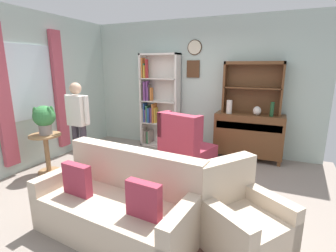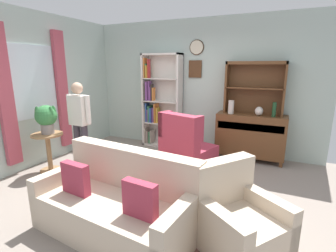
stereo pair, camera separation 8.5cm
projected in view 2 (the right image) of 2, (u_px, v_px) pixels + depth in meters
name	position (u px, v px, depth m)	size (l,w,h in m)	color
ground_plane	(157.00, 188.00, 3.87)	(5.40, 4.60, 0.02)	gray
wall_back	(201.00, 86.00, 5.42)	(5.00, 0.09, 2.80)	#ADC1B7
wall_left	(33.00, 90.00, 4.56)	(0.16, 4.20, 2.80)	#ADC1B7
area_rug	(160.00, 200.00, 3.52)	(2.22, 1.86, 0.01)	brown
bookshelf	(159.00, 103.00, 5.73)	(0.90, 0.30, 2.10)	silver
sideboard	(250.00, 135.00, 4.94)	(1.30, 0.45, 0.92)	brown
sideboard_hutch	(255.00, 81.00, 4.79)	(1.10, 0.26, 1.00)	brown
vase_tall	(231.00, 107.00, 4.90)	(0.11, 0.11, 0.26)	beige
vase_round	(259.00, 111.00, 4.71)	(0.15, 0.15, 0.17)	beige
bottle_wine	(274.00, 110.00, 4.57)	(0.07, 0.07, 0.27)	#194223
couch_floral	(118.00, 205.00, 2.81)	(1.88, 1.03, 0.90)	beige
armchair_floral	(237.00, 222.00, 2.55)	(1.07, 1.07, 0.88)	beige
wingback_chair	(186.00, 149.00, 4.48)	(0.98, 1.00, 1.05)	#A33347
plant_stand	(49.00, 148.00, 4.39)	(0.52, 0.52, 0.69)	#997047
potted_plant_large	(46.00, 117.00, 4.27)	(0.36, 0.36, 0.50)	gray
person_reading	(80.00, 120.00, 4.42)	(0.52, 0.22, 1.56)	#38333D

